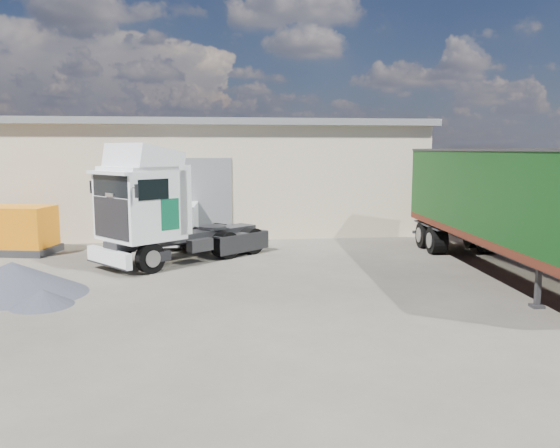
{
  "coord_description": "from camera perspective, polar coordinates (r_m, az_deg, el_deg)",
  "views": [
    {
      "loc": [
        -0.82,
        -13.69,
        3.96
      ],
      "look_at": [
        1.25,
        3.0,
        1.65
      ],
      "focal_mm": 35.0,
      "sensor_mm": 36.0,
      "label": 1
    }
  ],
  "objects": [
    {
      "name": "gravel_heap",
      "position": [
        16.95,
        -26.29,
        -5.11
      ],
      "size": [
        5.46,
        5.46,
        0.88
      ],
      "rotation": [
        0.0,
        0.0,
        -0.36
      ],
      "color": "#20232B",
      "rests_on": "ground"
    },
    {
      "name": "tractor_unit",
      "position": [
        19.27,
        -12.39,
        1.05
      ],
      "size": [
        6.18,
        5.71,
        4.17
      ],
      "rotation": [
        0.0,
        0.0,
        -0.88
      ],
      "color": "black",
      "rests_on": "ground"
    },
    {
      "name": "orange_skip",
      "position": [
        23.17,
        -25.91,
        -0.85
      ],
      "size": [
        3.23,
        2.4,
        1.81
      ],
      "rotation": [
        0.0,
        0.0,
        -0.22
      ],
      "color": "#2D2D30",
      "rests_on": "ground"
    },
    {
      "name": "panel_van",
      "position": [
        23.29,
        -10.76,
        0.13
      ],
      "size": [
        1.91,
        4.35,
        1.75
      ],
      "rotation": [
        0.0,
        0.0,
        -0.04
      ],
      "color": "black",
      "rests_on": "ground"
    },
    {
      "name": "ground",
      "position": [
        14.28,
        -3.53,
        -8.31
      ],
      "size": [
        120.0,
        120.0,
        0.0
      ],
      "primitive_type": "plane",
      "color": "#282520",
      "rests_on": "ground"
    },
    {
      "name": "brick_boundary_wall",
      "position": [
        23.39,
        24.77,
        0.43
      ],
      "size": [
        0.35,
        26.0,
        2.5
      ],
      "primitive_type": "cube",
      "color": "#964526",
      "rests_on": "ground"
    },
    {
      "name": "warehouse",
      "position": [
        30.17,
        -17.02,
        5.0
      ],
      "size": [
        30.6,
        12.6,
        5.42
      ],
      "color": "tan",
      "rests_on": "ground"
    },
    {
      "name": "box_trailer",
      "position": [
        18.76,
        22.44,
        2.54
      ],
      "size": [
        3.35,
        12.14,
        3.99
      ],
      "rotation": [
        0.0,
        0.0,
        -0.07
      ],
      "color": "#2D2D30",
      "rests_on": "ground"
    }
  ]
}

